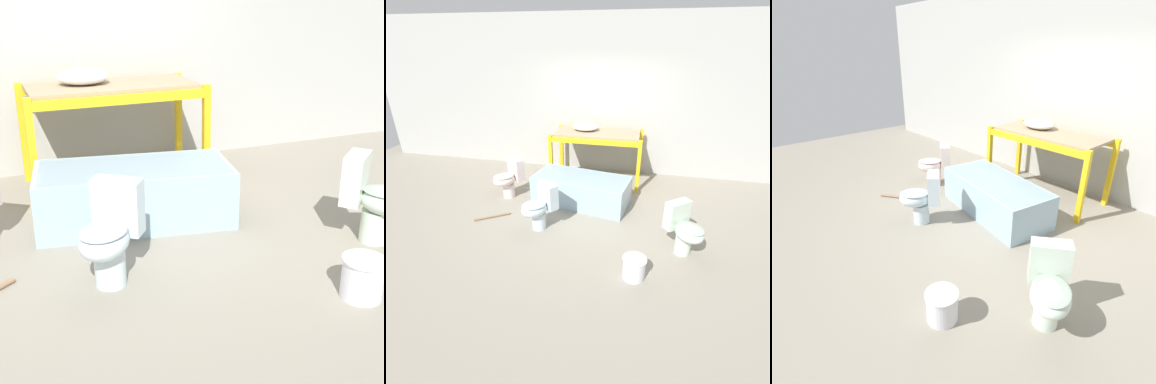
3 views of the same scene
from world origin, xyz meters
TOP-DOWN VIEW (x-y plane):
  - ground_plane at (0.00, 0.00)m, footprint 12.00×12.00m
  - warehouse_wall_rear at (0.00, 1.87)m, footprint 10.80×0.08m
  - shelving_rack at (-0.02, 1.22)m, footprint 1.81×0.88m
  - sink_basin at (-0.29, 1.30)m, footprint 0.52×0.41m
  - bathtub_main at (-0.13, 0.16)m, footprint 1.80×1.05m
  - toilet_near at (-0.59, -0.80)m, footprint 0.61×0.64m
  - toilet_far at (1.56, -0.95)m, footprint 0.61×0.64m
  - toilet_extra at (-1.51, 0.11)m, footprint 0.60×0.65m
  - bucket_white at (0.93, -1.62)m, footprint 0.30×0.30m
  - loose_pipe at (-1.48, -0.70)m, footprint 0.51×0.37m

SIDE VIEW (x-z plane):
  - ground_plane at x=0.00m, z-range 0.00..0.00m
  - loose_pipe at x=-1.48m, z-range 0.00..0.04m
  - bucket_white at x=0.93m, z-range 0.01..0.30m
  - bathtub_main at x=-0.13m, z-range 0.04..0.55m
  - toilet_near at x=-0.59m, z-range 0.02..0.74m
  - toilet_far at x=1.56m, z-range 0.02..0.74m
  - toilet_extra at x=-1.51m, z-range 0.02..0.74m
  - shelving_rack at x=-0.02m, z-range 0.37..1.41m
  - sink_basin at x=-0.29m, z-range 1.01..1.24m
  - warehouse_wall_rear at x=0.00m, z-range 0.00..3.20m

